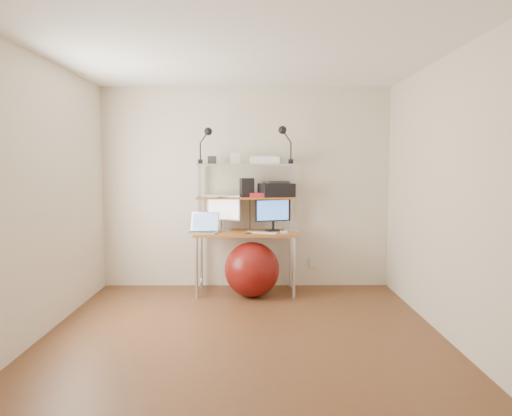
{
  "coord_description": "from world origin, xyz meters",
  "views": [
    {
      "loc": [
        0.09,
        -4.48,
        1.53
      ],
      "look_at": [
        0.12,
        1.15,
        1.05
      ],
      "focal_mm": 35.0,
      "sensor_mm": 36.0,
      "label": 1
    }
  ],
  "objects": [
    {
      "name": "box_grey",
      "position": [
        -0.41,
        1.58,
        1.6
      ],
      "size": [
        0.1,
        0.1,
        0.09
      ],
      "primitive_type": "cube",
      "rotation": [
        0.0,
        0.0,
        -0.05
      ],
      "color": "#29292B",
      "rests_on": "top_shelf"
    },
    {
      "name": "wall_outlet",
      "position": [
        0.85,
        1.79,
        0.3
      ],
      "size": [
        0.08,
        0.01,
        0.12
      ],
      "primitive_type": "cube",
      "color": "silver",
      "rests_on": "room"
    },
    {
      "name": "paper_stack",
      "position": [
        -0.38,
        1.56,
        1.16
      ],
      "size": [
        0.34,
        0.39,
        0.02
      ],
      "color": "white",
      "rests_on": "mid_shelf"
    },
    {
      "name": "clip_lamp_left",
      "position": [
        -0.46,
        1.49,
        1.86
      ],
      "size": [
        0.17,
        0.1,
        0.43
      ],
      "color": "black",
      "rests_on": "top_shelf"
    },
    {
      "name": "mouse",
      "position": [
        0.45,
        1.33,
        0.75
      ],
      "size": [
        0.09,
        0.06,
        0.02
      ],
      "primitive_type": "cube",
      "rotation": [
        0.0,
        0.0,
        0.06
      ],
      "color": "silver",
      "rests_on": "desktop"
    },
    {
      "name": "phone",
      "position": [
        0.04,
        1.34,
        0.74
      ],
      "size": [
        0.08,
        0.13,
        0.01
      ],
      "primitive_type": "cube",
      "rotation": [
        0.0,
        0.0,
        -0.09
      ],
      "color": "black",
      "rests_on": "desktop"
    },
    {
      "name": "keyboard",
      "position": [
        0.19,
        1.32,
        0.75
      ],
      "size": [
        0.38,
        0.22,
        0.01
      ],
      "primitive_type": "cube",
      "rotation": [
        0.0,
        0.0,
        -0.33
      ],
      "color": "silver",
      "rests_on": "desktop"
    },
    {
      "name": "monitor_silver",
      "position": [
        -0.27,
        1.56,
        0.99
      ],
      "size": [
        0.42,
        0.19,
        0.47
      ],
      "rotation": [
        0.0,
        0.0,
        -0.24
      ],
      "color": "#B5B4B9",
      "rests_on": "desktop"
    },
    {
      "name": "clip_lamp_right",
      "position": [
        0.46,
        1.49,
        1.88
      ],
      "size": [
        0.18,
        0.1,
        0.45
      ],
      "color": "black",
      "rests_on": "top_shelf"
    },
    {
      "name": "scanner",
      "position": [
        0.25,
        1.59,
        1.6
      ],
      "size": [
        0.4,
        0.3,
        0.1
      ],
      "rotation": [
        0.0,
        0.0,
        -0.18
      ],
      "color": "silver",
      "rests_on": "top_shelf"
    },
    {
      "name": "box_white",
      "position": [
        -0.12,
        1.55,
        1.62
      ],
      "size": [
        0.12,
        0.1,
        0.13
      ],
      "primitive_type": "cube",
      "rotation": [
        0.0,
        0.0,
        0.08
      ],
      "color": "silver",
      "rests_on": "top_shelf"
    },
    {
      "name": "computer_desk",
      "position": [
        0.0,
        1.5,
        0.96
      ],
      "size": [
        1.2,
        0.6,
        1.57
      ],
      "color": "#AC5A21",
      "rests_on": "ground"
    },
    {
      "name": "printer",
      "position": [
        0.37,
        1.57,
        1.24
      ],
      "size": [
        0.46,
        0.38,
        0.19
      ],
      "rotation": [
        0.0,
        0.0,
        0.33
      ],
      "color": "black",
      "rests_on": "mid_shelf"
    },
    {
      "name": "laptop",
      "position": [
        -0.49,
        1.36,
        0.79
      ],
      "size": [
        0.39,
        0.34,
        0.3
      ],
      "rotation": [
        0.0,
        0.0,
        -0.2
      ],
      "color": "#B9B9BE",
      "rests_on": "desktop"
    },
    {
      "name": "exercise_ball",
      "position": [
        0.08,
        1.25,
        0.32
      ],
      "size": [
        0.64,
        0.64,
        0.64
      ],
      "primitive_type": "sphere",
      "color": "maroon",
      "rests_on": "floor"
    },
    {
      "name": "red_box",
      "position": [
        0.14,
        1.48,
        1.18
      ],
      "size": [
        0.19,
        0.13,
        0.05
      ],
      "primitive_type": "cube",
      "rotation": [
        0.0,
        0.0,
        -0.03
      ],
      "color": "#B31C24",
      "rests_on": "mid_shelf"
    },
    {
      "name": "nas_cube",
      "position": [
        0.01,
        1.58,
        1.26
      ],
      "size": [
        0.18,
        0.18,
        0.23
      ],
      "primitive_type": "cube",
      "rotation": [
        0.0,
        0.0,
        0.23
      ],
      "color": "black",
      "rests_on": "mid_shelf"
    },
    {
      "name": "monitor_black",
      "position": [
        0.33,
        1.53,
        0.97
      ],
      "size": [
        0.44,
        0.19,
        0.45
      ],
      "rotation": [
        0.0,
        0.0,
        0.33
      ],
      "color": "black",
      "rests_on": "desktop"
    },
    {
      "name": "mac_mini",
      "position": [
        0.54,
        1.51,
        0.76
      ],
      "size": [
        0.19,
        0.19,
        0.03
      ],
      "primitive_type": "cube",
      "rotation": [
        0.0,
        0.0,
        0.06
      ],
      "color": "#B9B9BE",
      "rests_on": "desktop"
    },
    {
      "name": "room",
      "position": [
        0.0,
        0.0,
        1.25
      ],
      "size": [
        3.6,
        3.6,
        3.6
      ],
      "color": "brown",
      "rests_on": "ground"
    }
  ]
}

